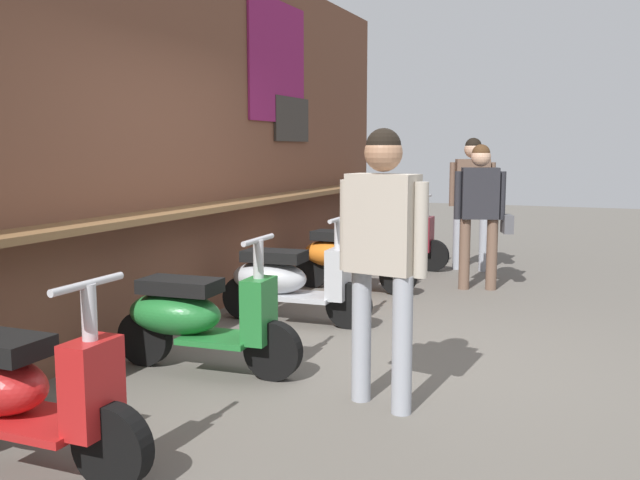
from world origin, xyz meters
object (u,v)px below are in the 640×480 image
scooter_maroon (389,239)px  scooter_green (196,317)px  scooter_red (14,390)px  shopper_browsing (481,203)px  scooter_silver (287,280)px  shopper_passing (382,238)px  shopper_with_handbag (473,190)px  scooter_orange (348,255)px

scooter_maroon → scooter_green: bearing=-90.4°
scooter_red → shopper_browsing: size_ratio=0.88×
scooter_silver → shopper_browsing: size_ratio=0.88×
scooter_silver → scooter_maroon: (3.12, 0.00, 0.00)m
scooter_maroon → shopper_passing: (-4.77, -1.40, 0.64)m
shopper_with_handbag → scooter_silver: bearing=143.2°
scooter_maroon → shopper_browsing: size_ratio=0.88×
scooter_silver → scooter_orange: same height
shopper_with_handbag → shopper_passing: (-5.03, -0.38, 0.00)m
scooter_green → shopper_passing: (-0.16, -1.40, 0.64)m
shopper_with_handbag → shopper_passing: shopper_with_handbag is taller
scooter_silver → shopper_browsing: 2.61m
scooter_red → scooter_silver: 3.11m
scooter_red → shopper_passing: size_ratio=0.84×
scooter_orange → shopper_passing: (-3.22, -1.40, 0.64)m
scooter_maroon → shopper_browsing: shopper_browsing is taller
shopper_browsing → shopper_passing: bearing=162.8°
scooter_silver → shopper_browsing: bearing=55.6°
scooter_green → scooter_maroon: (4.61, 0.00, 0.00)m
shopper_with_handbag → scooter_orange: bearing=130.6°
scooter_green → scooter_silver: (1.49, 0.00, 0.00)m
scooter_red → scooter_orange: bearing=90.1°
scooter_orange → shopper_browsing: size_ratio=0.88×
scooter_maroon → scooter_silver: bearing=-90.4°
shopper_with_handbag → scooter_red: bearing=151.1°
scooter_maroon → shopper_with_handbag: 1.23m
scooter_orange → shopper_with_handbag: 2.18m
scooter_orange → scooter_maroon: bearing=91.9°
scooter_orange → scooter_red: bearing=-88.1°
scooter_maroon → shopper_browsing: (-0.94, -1.33, 0.57)m
scooter_orange → scooter_maroon: same height
scooter_red → shopper_browsing: 5.48m
scooter_maroon → shopper_with_handbag: shopper_with_handbag is taller
scooter_red → scooter_maroon: bearing=90.1°
scooter_green → shopper_passing: bearing=-10.1°
shopper_with_handbag → scooter_maroon: bearing=84.5°
scooter_green → scooter_silver: bearing=86.6°
scooter_red → shopper_passing: (1.46, -1.40, 0.64)m
shopper_browsing → shopper_passing: 3.83m
scooter_maroon → shopper_with_handbag: (0.26, -1.02, 0.64)m
shopper_browsing → shopper_passing: shopper_passing is taller
scooter_orange → shopper_browsing: shopper_browsing is taller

